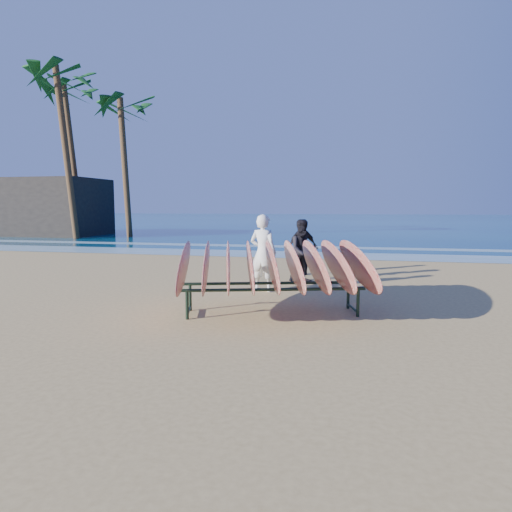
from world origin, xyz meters
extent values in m
plane|color=tan|center=(0.00, 0.00, 0.00)|extent=(120.00, 120.00, 0.00)
plane|color=navy|center=(0.00, 55.00, 0.01)|extent=(160.00, 160.00, 0.00)
plane|color=white|center=(0.00, 10.00, 0.01)|extent=(160.00, 160.00, 0.00)
plane|color=white|center=(0.00, 13.50, 0.01)|extent=(160.00, 160.00, 0.00)
cylinder|color=black|center=(-0.86, -0.70, 0.25)|extent=(0.06, 0.06, 0.50)
cylinder|color=black|center=(1.98, 0.14, 0.25)|extent=(0.06, 0.06, 0.50)
cylinder|color=black|center=(-1.05, -0.08, 0.25)|extent=(0.06, 0.06, 0.50)
cylinder|color=black|center=(1.79, 0.76, 0.25)|extent=(0.06, 0.06, 0.50)
cylinder|color=black|center=(0.56, -0.28, 0.50)|extent=(3.09, 0.96, 0.06)
cylinder|color=black|center=(0.37, 0.34, 0.50)|extent=(3.09, 0.96, 0.06)
cylinder|color=black|center=(-0.95, -0.39, 0.08)|extent=(0.23, 0.64, 0.04)
cylinder|color=black|center=(1.88, 0.45, 0.08)|extent=(0.23, 0.64, 0.04)
ellipsoid|color=maroon|center=(-1.02, -0.41, 0.89)|extent=(0.86, 2.72, 1.03)
ellipsoid|color=maroon|center=(-0.65, -0.30, 0.89)|extent=(0.86, 2.72, 1.03)
ellipsoid|color=maroon|center=(-0.28, -0.19, 0.89)|extent=(0.86, 2.72, 1.03)
ellipsoid|color=maroon|center=(0.09, -0.08, 0.89)|extent=(0.86, 2.72, 1.03)
ellipsoid|color=maroon|center=(0.46, 0.03, 0.89)|extent=(0.86, 2.72, 1.03)
ellipsoid|color=maroon|center=(0.84, 0.14, 0.89)|extent=(0.86, 2.72, 1.03)
ellipsoid|color=maroon|center=(1.21, 0.25, 0.89)|extent=(0.86, 2.72, 1.03)
ellipsoid|color=maroon|center=(1.58, 0.36, 0.89)|extent=(0.86, 2.72, 1.03)
ellipsoid|color=maroon|center=(1.95, 0.47, 0.89)|extent=(0.86, 2.72, 1.03)
imported|color=white|center=(-0.14, 2.15, 0.87)|extent=(0.72, 0.56, 1.74)
imported|color=black|center=(0.59, 3.61, 0.80)|extent=(0.97, 0.90, 1.59)
imported|color=black|center=(0.42, 4.77, 0.78)|extent=(0.94, 0.89, 1.56)
cube|color=#2D2823|center=(-18.77, 18.51, 1.85)|extent=(8.31, 4.62, 3.69)
cylinder|color=brown|center=(-14.28, 15.25, 4.78)|extent=(0.36, 1.58, 9.52)
cylinder|color=brown|center=(-12.01, 17.68, 4.15)|extent=(0.36, 1.04, 8.30)
cylinder|color=brown|center=(-16.43, 18.98, 4.89)|extent=(0.36, 1.68, 9.73)
camera|label=1|loc=(1.98, -7.87, 1.93)|focal=32.00mm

